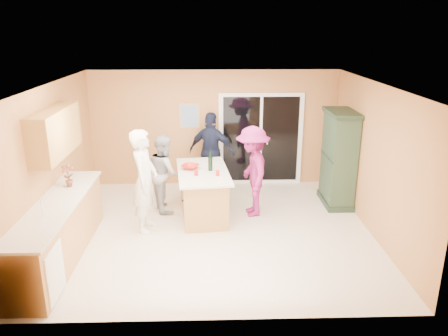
{
  "coord_description": "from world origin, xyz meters",
  "views": [
    {
      "loc": [
        -0.06,
        -7.1,
        3.51
      ],
      "look_at": [
        0.15,
        0.1,
        1.15
      ],
      "focal_mm": 35.0,
      "sensor_mm": 36.0,
      "label": 1
    }
  ],
  "objects_px": {
    "woman_white": "(145,181)",
    "woman_grey": "(165,173)",
    "woman_magenta": "(252,172)",
    "green_hutch": "(339,160)",
    "woman_navy": "(212,152)",
    "kitchen_island": "(203,195)"
  },
  "relations": [
    {
      "from": "kitchen_island",
      "to": "green_hutch",
      "type": "xyz_separation_m",
      "value": [
        2.72,
        0.52,
        0.52
      ]
    },
    {
      "from": "woman_white",
      "to": "woman_magenta",
      "type": "distance_m",
      "value": 2.04
    },
    {
      "from": "green_hutch",
      "to": "woman_grey",
      "type": "distance_m",
      "value": 3.48
    },
    {
      "from": "kitchen_island",
      "to": "woman_magenta",
      "type": "bearing_deg",
      "value": -3.64
    },
    {
      "from": "woman_grey",
      "to": "woman_magenta",
      "type": "height_order",
      "value": "woman_magenta"
    },
    {
      "from": "woman_navy",
      "to": "woman_magenta",
      "type": "height_order",
      "value": "woman_navy"
    },
    {
      "from": "kitchen_island",
      "to": "woman_magenta",
      "type": "relative_size",
      "value": 1.04
    },
    {
      "from": "woman_magenta",
      "to": "woman_white",
      "type": "bearing_deg",
      "value": -76.8
    },
    {
      "from": "kitchen_island",
      "to": "woman_grey",
      "type": "relative_size",
      "value": 1.19
    },
    {
      "from": "green_hutch",
      "to": "woman_white",
      "type": "bearing_deg",
      "value": -163.49
    },
    {
      "from": "woman_grey",
      "to": "woman_white",
      "type": "bearing_deg",
      "value": 147.3
    },
    {
      "from": "woman_navy",
      "to": "woman_magenta",
      "type": "relative_size",
      "value": 1.0
    },
    {
      "from": "woman_white",
      "to": "woman_magenta",
      "type": "height_order",
      "value": "woman_white"
    },
    {
      "from": "woman_white",
      "to": "woman_grey",
      "type": "xyz_separation_m",
      "value": [
        0.25,
        0.91,
        -0.16
      ]
    },
    {
      "from": "kitchen_island",
      "to": "woman_magenta",
      "type": "height_order",
      "value": "woman_magenta"
    },
    {
      "from": "kitchen_island",
      "to": "woman_navy",
      "type": "bearing_deg",
      "value": 77.25
    },
    {
      "from": "green_hutch",
      "to": "woman_navy",
      "type": "distance_m",
      "value": 2.7
    },
    {
      "from": "green_hutch",
      "to": "woman_navy",
      "type": "height_order",
      "value": "green_hutch"
    },
    {
      "from": "woman_white",
      "to": "woman_magenta",
      "type": "bearing_deg",
      "value": -67.48
    },
    {
      "from": "woman_white",
      "to": "woman_navy",
      "type": "relative_size",
      "value": 1.06
    },
    {
      "from": "kitchen_island",
      "to": "woman_navy",
      "type": "distance_m",
      "value": 1.49
    },
    {
      "from": "woman_navy",
      "to": "woman_grey",
      "type": "bearing_deg",
      "value": 68.13
    }
  ]
}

